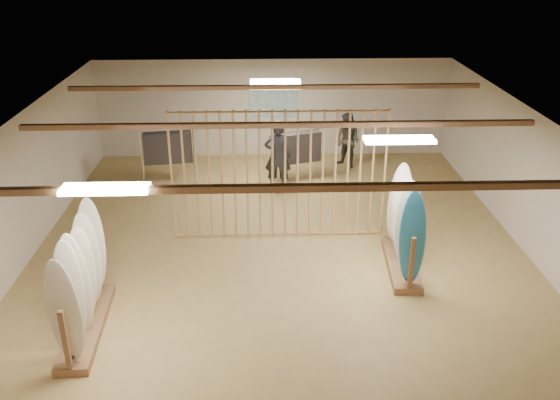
{
  "coord_description": "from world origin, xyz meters",
  "views": [
    {
      "loc": [
        -0.34,
        -10.54,
        5.91
      ],
      "look_at": [
        0.0,
        0.0,
        1.2
      ],
      "focal_mm": 38.0,
      "sensor_mm": 36.0,
      "label": 1
    }
  ],
  "objects_px": {
    "clothing_rack_b": "(297,147)",
    "shopper_b": "(348,137)",
    "rack_left": "(83,296)",
    "shopper_a": "(278,151)",
    "clothing_rack_a": "(168,147)",
    "rack_right": "(404,238)"
  },
  "relations": [
    {
      "from": "clothing_rack_b",
      "to": "shopper_b",
      "type": "relative_size",
      "value": 0.81
    },
    {
      "from": "rack_left",
      "to": "shopper_a",
      "type": "xyz_separation_m",
      "value": [
        3.29,
        5.73,
        0.4
      ]
    },
    {
      "from": "rack_left",
      "to": "clothing_rack_a",
      "type": "height_order",
      "value": "rack_left"
    },
    {
      "from": "shopper_b",
      "to": "shopper_a",
      "type": "bearing_deg",
      "value": -96.08
    },
    {
      "from": "rack_right",
      "to": "clothing_rack_a",
      "type": "xyz_separation_m",
      "value": [
        -5.11,
        4.65,
        0.28
      ]
    },
    {
      "from": "rack_left",
      "to": "shopper_a",
      "type": "height_order",
      "value": "shopper_a"
    },
    {
      "from": "clothing_rack_a",
      "to": "shopper_b",
      "type": "bearing_deg",
      "value": 1.83
    },
    {
      "from": "clothing_rack_b",
      "to": "clothing_rack_a",
      "type": "bearing_deg",
      "value": 161.65
    },
    {
      "from": "rack_right",
      "to": "shopper_a",
      "type": "distance_m",
      "value": 4.54
    },
    {
      "from": "clothing_rack_b",
      "to": "shopper_b",
      "type": "distance_m",
      "value": 1.72
    },
    {
      "from": "rack_left",
      "to": "rack_right",
      "type": "bearing_deg",
      "value": 15.21
    },
    {
      "from": "clothing_rack_a",
      "to": "shopper_b",
      "type": "distance_m",
      "value": 4.88
    },
    {
      "from": "rack_left",
      "to": "shopper_a",
      "type": "relative_size",
      "value": 1.13
    },
    {
      "from": "clothing_rack_a",
      "to": "clothing_rack_b",
      "type": "distance_m",
      "value": 3.35
    },
    {
      "from": "shopper_b",
      "to": "rack_right",
      "type": "bearing_deg",
      "value": -42.55
    },
    {
      "from": "rack_left",
      "to": "clothing_rack_a",
      "type": "bearing_deg",
      "value": 82.99
    },
    {
      "from": "rack_left",
      "to": "shopper_b",
      "type": "relative_size",
      "value": 1.37
    },
    {
      "from": "clothing_rack_b",
      "to": "shopper_a",
      "type": "distance_m",
      "value": 0.89
    },
    {
      "from": "rack_right",
      "to": "shopper_b",
      "type": "height_order",
      "value": "rack_right"
    },
    {
      "from": "shopper_a",
      "to": "shopper_b",
      "type": "relative_size",
      "value": 1.21
    },
    {
      "from": "rack_left",
      "to": "clothing_rack_a",
      "type": "distance_m",
      "value": 6.49
    },
    {
      "from": "rack_left",
      "to": "shopper_a",
      "type": "bearing_deg",
      "value": 57.24
    }
  ]
}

